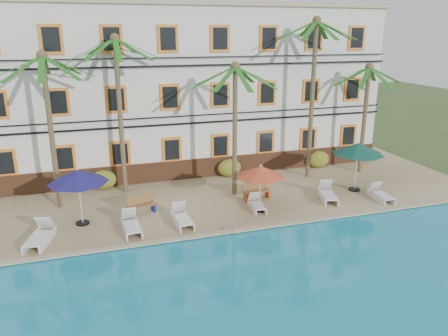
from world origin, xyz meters
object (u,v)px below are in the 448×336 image
object	(u,v)px
lounger_b	(131,225)
lounger_c	(182,218)
palm_c	(235,110)
palm_d	(313,79)
lounger_e	(328,194)
lounger_d	(257,204)
pool_ladder	(230,233)
palm_b	(119,94)
lounger_f	(381,194)
umbrella_blue	(78,177)
palm_e	(366,102)
bench_right	(256,190)
palm_a	(48,109)
lounger_a	(40,236)
umbrella_green	(358,149)
umbrella_red	(261,172)
bench_left	(140,205)

from	to	relation	value
lounger_b	lounger_c	distance (m)	2.34
lounger_c	palm_c	bearing A→B (deg)	39.46
palm_d	lounger_e	xyz separation A→B (m)	(-0.84, -3.79, -5.66)
lounger_d	pool_ladder	world-z (taller)	lounger_d
palm_b	palm_d	size ratio (longest dim) A/B	0.90
pool_ladder	lounger_f	bearing A→B (deg)	9.21
palm_c	umbrella_blue	bearing A→B (deg)	-168.63
palm_e	bench_right	size ratio (longest dim) A/B	4.43
palm_a	lounger_a	xyz separation A→B (m)	(-0.63, -4.05, -4.71)
lounger_a	bench_right	bearing A→B (deg)	10.65
palm_c	lounger_d	distance (m)	5.03
umbrella_green	pool_ladder	xyz separation A→B (m)	(-8.45, -3.08, -2.41)
umbrella_red	lounger_c	distance (m)	4.42
palm_e	lounger_c	distance (m)	13.96
palm_a	lounger_e	bearing A→B (deg)	-13.81
palm_a	umbrella_green	world-z (taller)	palm_a
umbrella_green	lounger_a	xyz separation A→B (m)	(-16.42, -1.52, -2.10)
umbrella_red	bench_right	distance (m)	2.30
lounger_b	lounger_c	size ratio (longest dim) A/B	1.01
umbrella_green	lounger_a	distance (m)	16.63
umbrella_blue	lounger_e	size ratio (longest dim) A/B	1.27
umbrella_green	lounger_d	bearing A→B (deg)	-172.27
lounger_d	lounger_c	bearing A→B (deg)	-171.56
lounger_c	lounger_d	xyz separation A→B (m)	(3.99, 0.59, -0.05)
palm_a	lounger_f	distance (m)	17.48
umbrella_red	umbrella_green	bearing A→B (deg)	10.24
palm_c	umbrella_blue	distance (m)	8.53
palm_e	umbrella_red	distance (m)	9.76
palm_e	umbrella_green	size ratio (longest dim) A/B	2.41
palm_c	lounger_c	size ratio (longest dim) A/B	3.57
lounger_d	umbrella_green	bearing A→B (deg)	7.73
palm_c	lounger_d	bearing A→B (deg)	-81.18
lounger_c	pool_ladder	xyz separation A→B (m)	(1.83, -1.64, -0.30)
palm_b	umbrella_green	xyz separation A→B (m)	(12.36, -3.70, -3.04)
lounger_b	lounger_d	bearing A→B (deg)	6.09
lounger_e	lounger_c	bearing A→B (deg)	-175.51
palm_b	lounger_d	xyz separation A→B (m)	(6.08, -4.55, -5.20)
palm_e	umbrella_red	size ratio (longest dim) A/B	2.81
lounger_c	lounger_f	distance (m)	10.79
umbrella_blue	bench_right	bearing A→B (deg)	3.59
lounger_f	pool_ladder	world-z (taller)	lounger_f
umbrella_blue	umbrella_green	distance (m)	14.70
palm_a	lounger_e	xyz separation A→B (m)	(13.58, -3.34, -4.72)
palm_e	lounger_b	size ratio (longest dim) A/B	3.38
palm_b	lounger_a	xyz separation A→B (m)	(-4.06, -5.22, -5.13)
umbrella_green	lounger_f	size ratio (longest dim) A/B	1.55
palm_d	bench_right	world-z (taller)	palm_d
palm_b	umbrella_green	world-z (taller)	palm_b
lounger_a	bench_left	size ratio (longest dim) A/B	1.39
lounger_d	lounger_e	distance (m)	4.08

